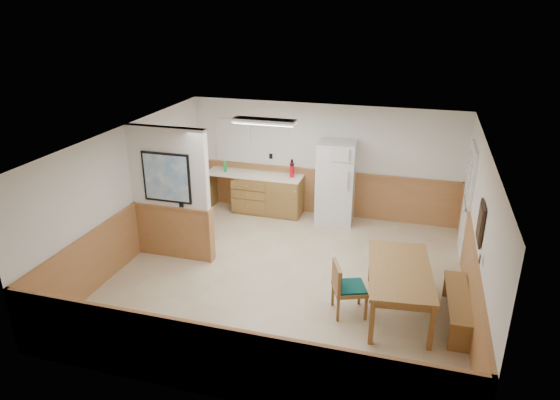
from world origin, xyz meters
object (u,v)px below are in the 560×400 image
(fire_extinguisher, at_px, (292,169))
(soap_bottle, at_px, (225,166))
(refrigerator, at_px, (336,183))
(dining_table, at_px, (400,274))
(dining_chair, at_px, (344,285))
(dining_bench, at_px, (458,302))

(fire_extinguisher, bearing_deg, soap_bottle, -166.89)
(refrigerator, height_order, dining_table, refrigerator)
(dining_table, relative_size, dining_chair, 2.30)
(refrigerator, height_order, soap_bottle, refrigerator)
(dining_table, bearing_deg, dining_bench, -8.81)
(fire_extinguisher, bearing_deg, dining_table, -41.55)
(refrigerator, relative_size, soap_bottle, 7.11)
(dining_bench, bearing_deg, soap_bottle, 145.41)
(dining_bench, height_order, fire_extinguisher, fire_extinguisher)
(dining_table, bearing_deg, dining_chair, -168.00)
(refrigerator, xyz_separation_m, soap_bottle, (-2.55, 0.01, 0.13))
(dining_table, distance_m, fire_extinguisher, 4.14)
(dining_table, distance_m, dining_bench, 0.93)
(refrigerator, xyz_separation_m, dining_chair, (0.76, -3.42, -0.40))
(refrigerator, bearing_deg, fire_extinguisher, 171.79)
(dining_table, bearing_deg, fire_extinguisher, 121.61)
(refrigerator, height_order, dining_bench, refrigerator)
(dining_bench, bearing_deg, dining_chair, -173.86)
(dining_table, height_order, dining_bench, dining_table)
(dining_chair, distance_m, fire_extinguisher, 3.96)
(dining_table, height_order, fire_extinguisher, fire_extinguisher)
(dining_chair, bearing_deg, fire_extinguisher, 95.68)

